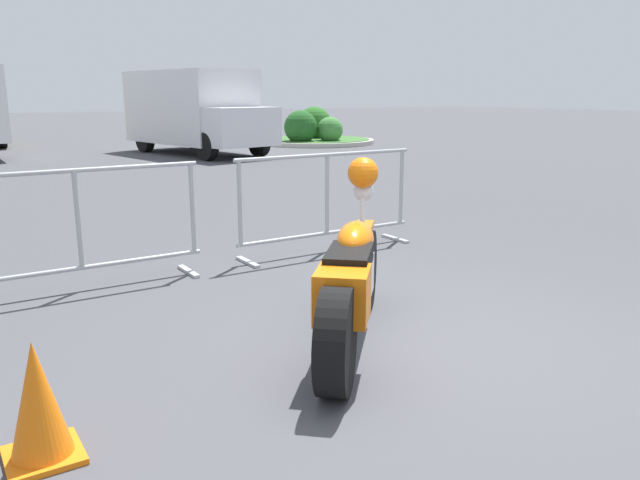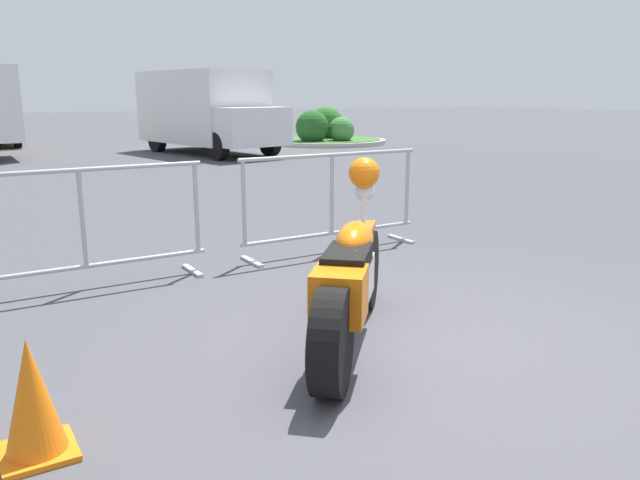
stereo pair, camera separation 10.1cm
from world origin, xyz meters
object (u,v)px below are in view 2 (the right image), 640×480
at_px(motorcycle, 351,278).
at_px(traffic_cone, 32,399).
at_px(delivery_van, 206,110).
at_px(crowd_barrier_near, 83,227).
at_px(crowd_barrier_far, 332,201).

xyz_separation_m(motorcycle, traffic_cone, (-2.05, -0.36, -0.18)).
relative_size(motorcycle, delivery_van, 0.32).
bearing_deg(crowd_barrier_near, traffic_cone, -106.40).
bearing_deg(traffic_cone, crowd_barrier_far, 38.05).
bearing_deg(crowd_barrier_far, crowd_barrier_near, 180.00).
bearing_deg(crowd_barrier_far, motorcycle, -119.74).
height_order(crowd_barrier_far, traffic_cone, crowd_barrier_far).
height_order(motorcycle, delivery_van, delivery_van).
xyz_separation_m(crowd_barrier_near, traffic_cone, (-0.77, -2.61, -0.26)).
height_order(crowd_barrier_far, delivery_van, delivery_van).
bearing_deg(motorcycle, crowd_barrier_near, 72.03).
relative_size(crowd_barrier_near, traffic_cone, 3.68).
distance_m(delivery_van, traffic_cone, 15.59).
bearing_deg(traffic_cone, delivery_van, 65.45).
xyz_separation_m(crowd_barrier_near, crowd_barrier_far, (2.56, 0.00, 0.00)).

